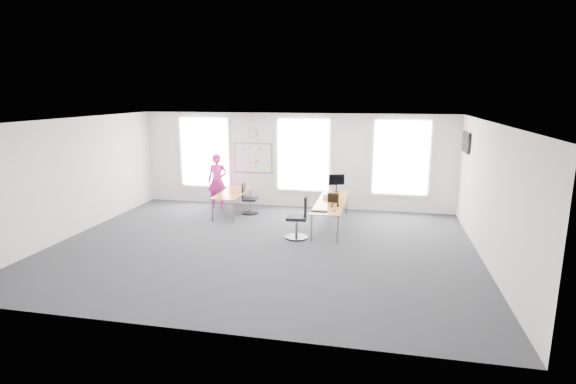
% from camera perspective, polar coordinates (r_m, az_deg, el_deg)
% --- Properties ---
extents(floor, '(10.00, 10.00, 0.00)m').
position_cam_1_polar(floor, '(10.88, -3.31, -6.92)').
color(floor, '#242429').
rests_on(floor, ground).
extents(ceiling, '(10.00, 10.00, 0.00)m').
position_cam_1_polar(ceiling, '(10.28, -3.53, 9.06)').
color(ceiling, white).
rests_on(ceiling, ground).
extents(wall_back, '(10.00, 0.00, 10.00)m').
position_cam_1_polar(wall_back, '(14.32, 0.79, 3.99)').
color(wall_back, white).
rests_on(wall_back, ground).
extents(wall_front, '(10.00, 0.00, 10.00)m').
position_cam_1_polar(wall_front, '(6.83, -12.28, -5.78)').
color(wall_front, white).
rests_on(wall_front, ground).
extents(wall_left, '(0.00, 10.00, 10.00)m').
position_cam_1_polar(wall_left, '(12.73, -25.71, 1.69)').
color(wall_left, white).
rests_on(wall_left, ground).
extents(wall_right, '(0.00, 10.00, 10.00)m').
position_cam_1_polar(wall_right, '(10.38, 24.29, -0.36)').
color(wall_right, white).
rests_on(wall_right, ground).
extents(window_left, '(1.60, 0.06, 2.20)m').
position_cam_1_polar(window_left, '(15.12, -10.51, 5.00)').
color(window_left, silver).
rests_on(window_left, wall_back).
extents(window_mid, '(1.60, 0.06, 2.20)m').
position_cam_1_polar(window_mid, '(14.21, 1.96, 4.74)').
color(window_mid, silver).
rests_on(window_mid, wall_back).
extents(window_right, '(1.60, 0.06, 2.20)m').
position_cam_1_polar(window_right, '(14.01, 14.16, 4.26)').
color(window_right, silver).
rests_on(window_right, wall_back).
extents(desk_right, '(0.77, 2.89, 0.70)m').
position_cam_1_polar(desk_right, '(12.38, 5.50, -1.38)').
color(desk_right, '#AC5B2C').
rests_on(desk_right, ground).
extents(desk_left, '(0.74, 1.85, 0.68)m').
position_cam_1_polar(desk_left, '(13.64, -7.11, -0.29)').
color(desk_left, '#AC5B2C').
rests_on(desk_left, ground).
extents(chair_right, '(0.59, 0.59, 1.11)m').
position_cam_1_polar(chair_right, '(11.34, 1.43, -3.50)').
color(chair_right, black).
rests_on(chair_right, ground).
extents(chair_left, '(0.49, 0.49, 0.93)m').
position_cam_1_polar(chair_left, '(13.73, -5.07, -1.08)').
color(chair_left, black).
rests_on(chair_left, ground).
extents(person, '(0.68, 0.49, 1.73)m').
position_cam_1_polar(person, '(14.50, -8.95, 1.41)').
color(person, '#C91E7D').
rests_on(person, ground).
extents(whiteboard, '(1.20, 0.03, 0.90)m').
position_cam_1_polar(whiteboard, '(14.60, -4.46, 4.32)').
color(whiteboard, white).
rests_on(whiteboard, wall_back).
extents(wall_clock, '(0.30, 0.04, 0.30)m').
position_cam_1_polar(wall_clock, '(14.51, -4.51, 7.45)').
color(wall_clock, gray).
rests_on(wall_clock, wall_back).
extents(tv, '(0.06, 0.90, 0.55)m').
position_cam_1_polar(tv, '(13.16, 21.68, 5.89)').
color(tv, black).
rests_on(tv, wall_right).
extents(keyboard, '(0.44, 0.19, 0.02)m').
position_cam_1_polar(keyboard, '(11.28, 4.00, -2.43)').
color(keyboard, black).
rests_on(keyboard, desk_right).
extents(mouse, '(0.07, 0.11, 0.04)m').
position_cam_1_polar(mouse, '(11.32, 5.92, -2.37)').
color(mouse, black).
rests_on(mouse, desk_right).
extents(lens_cap, '(0.07, 0.07, 0.01)m').
position_cam_1_polar(lens_cap, '(11.74, 5.52, -1.90)').
color(lens_cap, black).
rests_on(lens_cap, desk_right).
extents(headphones, '(0.19, 0.10, 0.11)m').
position_cam_1_polar(headphones, '(11.79, 6.00, -1.61)').
color(headphones, black).
rests_on(headphones, desk_right).
extents(laptop_sleeve, '(0.31, 0.21, 0.25)m').
position_cam_1_polar(laptop_sleeve, '(12.22, 5.75, -0.76)').
color(laptop_sleeve, black).
rests_on(laptop_sleeve, desk_right).
extents(paper_stack, '(0.36, 0.31, 0.11)m').
position_cam_1_polar(paper_stack, '(12.69, 5.29, -0.58)').
color(paper_stack, '#F5E8C0').
rests_on(paper_stack, desk_right).
extents(monitor, '(0.47, 0.21, 0.54)m').
position_cam_1_polar(monitor, '(13.49, 6.18, 1.35)').
color(monitor, black).
rests_on(monitor, desk_right).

